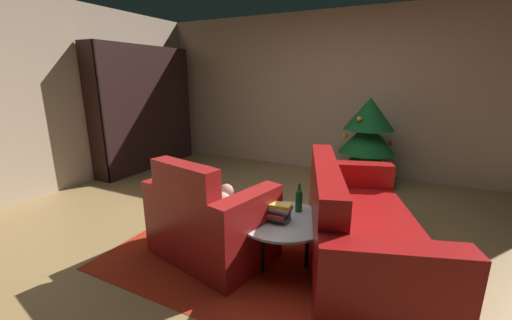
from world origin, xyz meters
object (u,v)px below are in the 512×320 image
object	(u,v)px
coffee_table	(283,222)
book_stack_on_table	(278,212)
bookshelf_unit	(151,110)
bottle_on_table	(299,200)
couch_red	(357,234)
armchair_red	(210,223)
decorated_tree	(367,141)

from	to	relation	value
coffee_table	book_stack_on_table	world-z (taller)	book_stack_on_table
bookshelf_unit	bottle_on_table	bearing A→B (deg)	-26.63
bookshelf_unit	bottle_on_table	size ratio (longest dim) A/B	7.99
coffee_table	book_stack_on_table	size ratio (longest dim) A/B	3.47
couch_red	coffee_table	world-z (taller)	couch_red
bookshelf_unit	book_stack_on_table	bearing A→B (deg)	-30.74
armchair_red	coffee_table	size ratio (longest dim) A/B	1.46
bookshelf_unit	armchair_red	xyz separation A→B (m)	(2.60, -2.02, -0.66)
armchair_red	book_stack_on_table	distance (m)	0.62
armchair_red	coffee_table	world-z (taller)	armchair_red
couch_red	decorated_tree	bearing A→B (deg)	96.76
book_stack_on_table	decorated_tree	xyz separation A→B (m)	(0.33, 2.47, 0.17)
armchair_red	couch_red	xyz separation A→B (m)	(1.17, 0.38, -0.01)
book_stack_on_table	decorated_tree	size ratio (longest dim) A/B	0.18
couch_red	book_stack_on_table	size ratio (longest dim) A/B	9.01
couch_red	decorated_tree	size ratio (longest dim) A/B	1.58
couch_red	book_stack_on_table	world-z (taller)	couch_red
coffee_table	armchair_red	bearing A→B (deg)	-163.24
bookshelf_unit	coffee_table	size ratio (longest dim) A/B	2.63
decorated_tree	couch_red	bearing A→B (deg)	-83.24
bookshelf_unit	decorated_tree	xyz separation A→B (m)	(3.51, 0.58, -0.33)
bookshelf_unit	bottle_on_table	distance (m)	3.68
couch_red	armchair_red	bearing A→B (deg)	-162.15
coffee_table	decorated_tree	xyz separation A→B (m)	(0.31, 2.42, 0.28)
armchair_red	couch_red	world-z (taller)	armchair_red
book_stack_on_table	couch_red	bearing A→B (deg)	22.68
bookshelf_unit	armchair_red	bearing A→B (deg)	-37.89
decorated_tree	book_stack_on_table	bearing A→B (deg)	-97.58
armchair_red	coffee_table	xyz separation A→B (m)	(0.60, 0.18, 0.06)
coffee_table	bottle_on_table	distance (m)	0.25
bookshelf_unit	book_stack_on_table	xyz separation A→B (m)	(3.18, -1.89, -0.50)
armchair_red	bottle_on_table	bearing A→B (deg)	29.86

